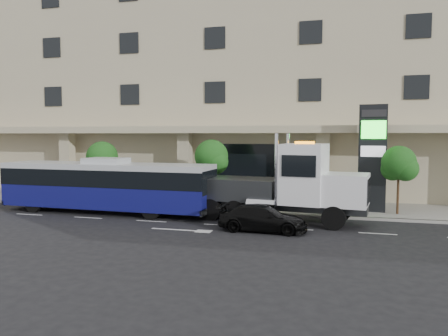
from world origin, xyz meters
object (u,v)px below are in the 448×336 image
Objects in this scene: black_sedan at (263,218)px; signage_pylon at (372,158)px; tow_truck at (287,186)px; city_bus at (107,185)px.

signage_pylon reaches higher than black_sedan.
black_sedan is at bearing -100.91° from tow_truck.
city_bus is at bearing 77.17° from black_sedan.
city_bus is 2.08× the size of signage_pylon.
signage_pylon is at bearing -39.19° from black_sedan.
signage_pylon is at bearing 46.46° from tow_truck.
signage_pylon reaches higher than city_bus.
city_bus is 16.39m from signage_pylon.
tow_truck is at bearing -134.13° from signage_pylon.
tow_truck is 6.24m from signage_pylon.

